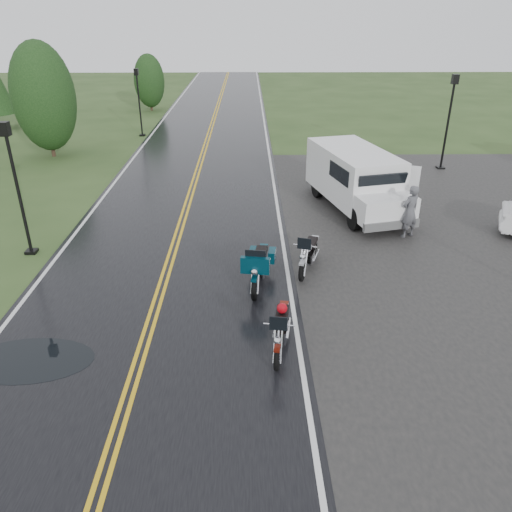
{
  "coord_description": "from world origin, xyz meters",
  "views": [
    {
      "loc": [
        2.59,
        -10.99,
        7.39
      ],
      "look_at": [
        2.8,
        2.0,
        1.0
      ],
      "focal_mm": 35.0,
      "sensor_mm": 36.0,
      "label": 1
    }
  ],
  "objects_px": {
    "person_at_van": "(410,212)",
    "lamp_post_far_right": "(448,123)",
    "motorcycle_teal": "(255,278)",
    "lamp_post_far_left": "(139,103)",
    "motorcycle_silver": "(303,263)",
    "lamp_post_near_left": "(18,190)",
    "motorcycle_red": "(277,347)",
    "van_white": "(357,199)"
  },
  "relations": [
    {
      "from": "lamp_post_far_right",
      "to": "van_white",
      "type": "bearing_deg",
      "value": -127.17
    },
    {
      "from": "motorcycle_red",
      "to": "motorcycle_silver",
      "type": "bearing_deg",
      "value": 85.17
    },
    {
      "from": "motorcycle_teal",
      "to": "person_at_van",
      "type": "distance_m",
      "value": 7.11
    },
    {
      "from": "motorcycle_teal",
      "to": "person_at_van",
      "type": "height_order",
      "value": "person_at_van"
    },
    {
      "from": "person_at_van",
      "to": "lamp_post_far_left",
      "type": "relative_size",
      "value": 0.46
    },
    {
      "from": "van_white",
      "to": "lamp_post_far_left",
      "type": "relative_size",
      "value": 1.48
    },
    {
      "from": "motorcycle_red",
      "to": "lamp_post_near_left",
      "type": "height_order",
      "value": "lamp_post_near_left"
    },
    {
      "from": "motorcycle_teal",
      "to": "lamp_post_far_left",
      "type": "height_order",
      "value": "lamp_post_far_left"
    },
    {
      "from": "motorcycle_red",
      "to": "lamp_post_far_right",
      "type": "height_order",
      "value": "lamp_post_far_right"
    },
    {
      "from": "lamp_post_far_left",
      "to": "lamp_post_near_left",
      "type": "bearing_deg",
      "value": -91.39
    },
    {
      "from": "motorcycle_silver",
      "to": "lamp_post_far_right",
      "type": "bearing_deg",
      "value": 73.2
    },
    {
      "from": "van_white",
      "to": "lamp_post_far_left",
      "type": "height_order",
      "value": "lamp_post_far_left"
    },
    {
      "from": "motorcycle_teal",
      "to": "motorcycle_silver",
      "type": "height_order",
      "value": "motorcycle_teal"
    },
    {
      "from": "van_white",
      "to": "person_at_van",
      "type": "xyz_separation_m",
      "value": [
        1.79,
        -0.67,
        -0.27
      ]
    },
    {
      "from": "motorcycle_silver",
      "to": "lamp_post_near_left",
      "type": "bearing_deg",
      "value": -175.52
    },
    {
      "from": "motorcycle_red",
      "to": "lamp_post_near_left",
      "type": "distance_m",
      "value": 10.33
    },
    {
      "from": "lamp_post_near_left",
      "to": "lamp_post_far_right",
      "type": "height_order",
      "value": "lamp_post_far_right"
    },
    {
      "from": "person_at_van",
      "to": "lamp_post_far_right",
      "type": "distance_m",
      "value": 9.77
    },
    {
      "from": "motorcycle_teal",
      "to": "lamp_post_far_right",
      "type": "bearing_deg",
      "value": 61.64
    },
    {
      "from": "van_white",
      "to": "motorcycle_red",
      "type": "bearing_deg",
      "value": -126.26
    },
    {
      "from": "person_at_van",
      "to": "van_white",
      "type": "bearing_deg",
      "value": -49.31
    },
    {
      "from": "motorcycle_silver",
      "to": "lamp_post_near_left",
      "type": "xyz_separation_m",
      "value": [
        -9.0,
        2.21,
        1.55
      ]
    },
    {
      "from": "motorcycle_red",
      "to": "lamp_post_near_left",
      "type": "xyz_separation_m",
      "value": [
        -8.02,
        6.32,
        1.57
      ]
    },
    {
      "from": "motorcycle_red",
      "to": "lamp_post_far_left",
      "type": "distance_m",
      "value": 25.25
    },
    {
      "from": "lamp_post_near_left",
      "to": "lamp_post_far_left",
      "type": "distance_m",
      "value": 17.73
    },
    {
      "from": "motorcycle_silver",
      "to": "lamp_post_far_left",
      "type": "distance_m",
      "value": 21.74
    },
    {
      "from": "motorcycle_teal",
      "to": "lamp_post_near_left",
      "type": "bearing_deg",
      "value": 165.2
    },
    {
      "from": "lamp_post_far_right",
      "to": "motorcycle_red",
      "type": "bearing_deg",
      "value": -120.28
    },
    {
      "from": "lamp_post_far_right",
      "to": "lamp_post_far_left",
      "type": "bearing_deg",
      "value": 154.94
    },
    {
      "from": "lamp_post_far_left",
      "to": "van_white",
      "type": "bearing_deg",
      "value": -55.59
    },
    {
      "from": "motorcycle_red",
      "to": "motorcycle_teal",
      "type": "relative_size",
      "value": 0.88
    },
    {
      "from": "motorcycle_silver",
      "to": "person_at_van",
      "type": "distance_m",
      "value": 5.32
    },
    {
      "from": "lamp_post_near_left",
      "to": "lamp_post_far_left",
      "type": "xyz_separation_m",
      "value": [
        0.43,
        17.72,
        -0.11
      ]
    },
    {
      "from": "person_at_van",
      "to": "lamp_post_far_left",
      "type": "bearing_deg",
      "value": -81.34
    },
    {
      "from": "lamp_post_near_left",
      "to": "lamp_post_far_left",
      "type": "bearing_deg",
      "value": 88.61
    },
    {
      "from": "person_at_van",
      "to": "lamp_post_near_left",
      "type": "relative_size",
      "value": 0.43
    },
    {
      "from": "motorcycle_teal",
      "to": "motorcycle_silver",
      "type": "distance_m",
      "value": 1.8
    },
    {
      "from": "motorcycle_red",
      "to": "motorcycle_silver",
      "type": "height_order",
      "value": "motorcycle_silver"
    },
    {
      "from": "motorcycle_silver",
      "to": "lamp_post_far_right",
      "type": "height_order",
      "value": "lamp_post_far_right"
    },
    {
      "from": "motorcycle_silver",
      "to": "van_white",
      "type": "relative_size",
      "value": 0.36
    },
    {
      "from": "motorcycle_red",
      "to": "person_at_van",
      "type": "distance_m",
      "value": 9.03
    },
    {
      "from": "motorcycle_silver",
      "to": "lamp_post_far_right",
      "type": "distance_m",
      "value": 14.75
    }
  ]
}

